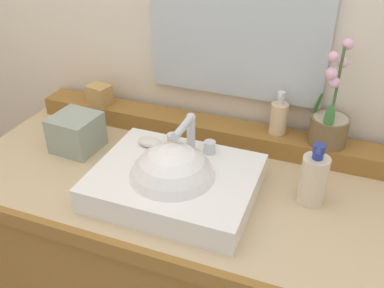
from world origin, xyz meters
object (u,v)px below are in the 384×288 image
Objects in this scene: sink_basin at (174,184)px; lotion_bottle at (314,179)px; tissue_box at (76,132)px; trinket_box at (99,95)px; soap_bar at (150,142)px; soap_dispenser at (279,117)px; potted_plant at (329,122)px.

sink_basin reaches higher than lotion_bottle.
sink_basin is 3.21× the size of tissue_box.
tissue_box is at bearing -68.92° from trinket_box.
sink_basin is at bearing -163.42° from lotion_bottle.
lotion_bottle is at bearing 0.17° from soap_bar.
soap_dispenser is at bearing 34.48° from soap_bar.
tissue_box is at bearing -164.07° from potted_plant.
sink_basin is at bearing -138.21° from potted_plant.
soap_dispenser is 0.78× the size of lotion_bottle.
soap_bar is 0.35m from trinket_box.
soap_dispenser is 1.86× the size of trinket_box.
trinket_box is at bearing 144.92° from soap_bar.
trinket_box reaches higher than soap_bar.
potted_plant reaches higher than sink_basin.
potted_plant is at bearing 24.54° from soap_bar.
sink_basin reaches higher than soap_bar.
trinket_box is 0.42× the size of lotion_bottle.
soap_bar is 0.39m from soap_dispenser.
tissue_box is (-0.57, -0.21, -0.06)m from soap_dispenser.
sink_basin is 2.44× the size of lotion_bottle.
lotion_bottle reaches higher than trinket_box.
soap_bar is 0.23× the size of potted_plant.
tissue_box is at bearing -159.65° from soap_dispenser.
lotion_bottle is at bearing 16.58° from sink_basin.
sink_basin is 1.38× the size of potted_plant.
soap_dispenser is (0.20, 0.32, 0.08)m from sink_basin.
tissue_box reaches higher than soap_bar.
sink_basin is at bearing -16.20° from tissue_box.
potted_plant is at bearing 41.79° from sink_basin.
soap_dispenser reaches higher than lotion_bottle.
soap_dispenser reaches higher than tissue_box.
potted_plant is at bearing 15.93° from tissue_box.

